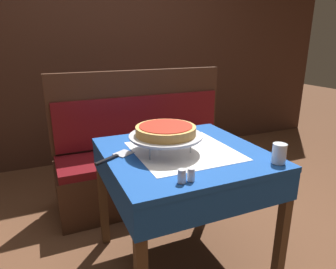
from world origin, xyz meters
name	(u,v)px	position (x,y,z in m)	size (l,w,h in m)	color
ground_plane	(182,261)	(0.00, 0.00, 0.00)	(14.00, 14.00, 0.00)	brown
dining_table_front	(183,168)	(0.00, 0.00, 0.64)	(0.86, 0.86, 0.75)	#194799
dining_table_rear	(146,111)	(0.30, 1.48, 0.62)	(0.62, 0.62, 0.74)	red
booth_bench	(148,164)	(0.09, 0.85, 0.32)	(1.50, 0.48, 1.09)	#3D2316
back_wall_panel	(103,53)	(0.00, 1.97, 1.20)	(6.00, 0.04, 2.40)	#3D2319
pizza_pan_stand	(166,137)	(-0.10, 0.02, 0.84)	(0.40, 0.40, 0.10)	#ADADB2
deep_dish_pizza	(166,130)	(-0.10, 0.02, 0.87)	(0.32, 0.32, 0.05)	tan
pizza_server	(115,157)	(-0.38, 0.05, 0.75)	(0.23, 0.17, 0.01)	#BCBCC1
water_glass_near	(279,153)	(0.36, -0.34, 0.80)	(0.07, 0.07, 0.10)	silver
salt_shaker	(182,176)	(-0.18, -0.34, 0.78)	(0.04, 0.04, 0.06)	silver
pepper_shaker	(191,175)	(-0.14, -0.34, 0.78)	(0.03, 0.03, 0.06)	silver
condiment_caddy	(152,98)	(0.34, 1.39, 0.77)	(0.14, 0.14, 0.15)	black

